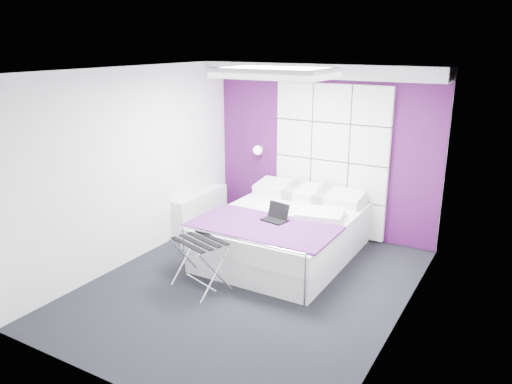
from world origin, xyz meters
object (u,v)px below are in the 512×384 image
(bed, at_px, (283,233))
(nightstand, at_px, (273,194))
(luggage_rack, at_px, (201,264))
(radiator, at_px, (201,211))
(laptop, at_px, (276,216))
(wall_lamp, at_px, (259,150))

(bed, xyz_separation_m, nightstand, (-0.70, 1.01, 0.19))
(luggage_rack, bearing_deg, bed, 90.65)
(radiator, xyz_separation_m, laptop, (1.68, -0.61, 0.40))
(radiator, relative_size, bed, 0.53)
(wall_lamp, bearing_deg, luggage_rack, -76.87)
(wall_lamp, distance_m, nightstand, 0.75)
(wall_lamp, xyz_separation_m, laptop, (1.04, -1.37, -0.52))
(wall_lamp, bearing_deg, laptop, -52.73)
(wall_lamp, xyz_separation_m, bed, (0.99, -1.05, -0.88))
(radiator, xyz_separation_m, nightstand, (0.93, 0.72, 0.23))
(radiator, xyz_separation_m, luggage_rack, (1.20, -1.65, 0.01))
(wall_lamp, height_order, radiator, wall_lamp)
(luggage_rack, distance_m, laptop, 1.21)
(wall_lamp, height_order, laptop, wall_lamp)
(radiator, distance_m, laptop, 1.83)
(nightstand, bearing_deg, wall_lamp, 172.27)
(wall_lamp, xyz_separation_m, nightstand, (0.29, -0.04, -0.69))
(bed, distance_m, laptop, 0.48)
(nightstand, height_order, luggage_rack, luggage_rack)
(radiator, distance_m, luggage_rack, 2.04)
(laptop, bearing_deg, nightstand, 130.50)
(wall_lamp, relative_size, laptop, 0.47)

